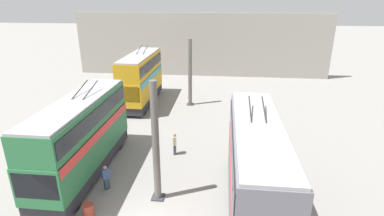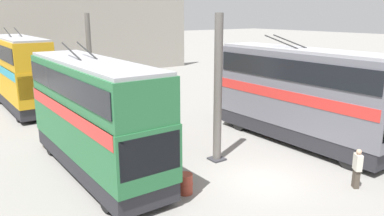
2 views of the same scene
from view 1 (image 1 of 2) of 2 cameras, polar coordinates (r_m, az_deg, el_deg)
depot_back_wall at (r=43.50m, az=1.63°, el=11.90°), size 0.50×36.00×8.83m
support_column_near at (r=16.19m, az=-6.91°, el=-7.12°), size 0.70×0.70×6.93m
support_column_far at (r=31.05m, az=-0.36°, el=6.47°), size 0.70×0.70×6.93m
bus_left_near at (r=15.54m, az=12.05°, el=-10.52°), size 10.28×2.54×5.74m
bus_right_near at (r=19.91m, az=-20.36°, el=-4.49°), size 9.93×2.54×5.61m
bus_right_far at (r=32.09m, az=-9.74°, el=6.01°), size 9.29×2.54×5.89m
person_by_right_row at (r=18.80m, az=-16.07°, el=-12.51°), size 0.46×0.47×1.56m
person_aisle_midway at (r=21.76m, az=-3.32°, el=-6.75°), size 0.46×0.31×1.66m
oil_drum at (r=17.21m, az=-19.13°, el=-18.00°), size 0.61×0.61×0.81m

